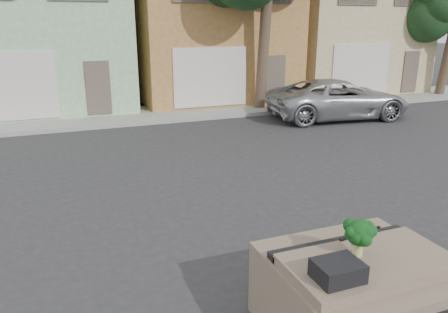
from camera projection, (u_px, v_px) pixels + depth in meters
ground_plane at (251, 230)px, 8.01m from camera, size 120.00×120.00×0.00m
sidewalk at (141, 115)px, 17.33m from camera, size 40.00×3.00×0.15m
townhouse_mint at (36, 18)px, 18.57m from camera, size 7.20×8.20×7.55m
townhouse_tan at (203, 18)px, 21.17m from camera, size 7.20×8.20×7.55m
townhouse_beige at (333, 19)px, 23.77m from camera, size 7.20×8.20×7.55m
silver_pickup at (337, 118)px, 17.17m from camera, size 5.74×3.17×1.52m
tree_near at (264, 5)px, 17.19m from camera, size 4.40×4.00×8.50m
car_dashboard at (357, 295)px, 5.17m from camera, size 2.00×1.80×1.12m
instrument_hump at (338, 271)px, 4.46m from camera, size 0.48×0.38×0.20m
wiper_arm at (360, 233)px, 5.44m from camera, size 0.69×0.15×0.02m
broccoli at (359, 238)px, 4.89m from camera, size 0.36×0.36×0.44m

